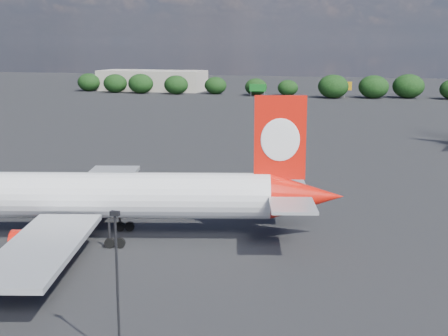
# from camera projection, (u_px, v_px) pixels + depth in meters

# --- Properties ---
(ground) EXTENTS (500.00, 500.00, 0.00)m
(ground) POSITION_uv_depth(u_px,v_px,m) (211.00, 155.00, 108.51)
(ground) COLOR black
(ground) RESTS_ON ground
(qantas_airliner) EXTENTS (43.69, 41.84, 14.41)m
(qantas_airliner) POSITION_uv_depth(u_px,v_px,m) (111.00, 197.00, 61.59)
(qantas_airliner) COLOR white
(qantas_airliner) RESTS_ON ground
(apron_lamp_post) EXTENTS (0.55, 0.30, 9.67)m
(apron_lamp_post) POSITION_uv_depth(u_px,v_px,m) (117.00, 279.00, 37.41)
(apron_lamp_post) COLOR black
(apron_lamp_post) RESTS_ON ground
(terminal_building) EXTENTS (42.00, 16.00, 8.00)m
(terminal_building) POSITION_uv_depth(u_px,v_px,m) (152.00, 81.00, 249.52)
(terminal_building) COLOR #A2998C
(terminal_building) RESTS_ON ground
(highway_sign) EXTENTS (6.00, 0.30, 4.50)m
(highway_sign) POSITION_uv_depth(u_px,v_px,m) (258.00, 88.00, 222.04)
(highway_sign) COLOR #14641D
(highway_sign) RESTS_ON ground
(billboard_yellow) EXTENTS (5.00, 0.30, 5.50)m
(billboard_yellow) POSITION_uv_depth(u_px,v_px,m) (345.00, 86.00, 219.53)
(billboard_yellow) COLOR orange
(billboard_yellow) RESTS_ON ground
(horizon_treeline) EXTENTS (203.92, 17.48, 9.25)m
(horizon_treeline) POSITION_uv_depth(u_px,v_px,m) (339.00, 87.00, 218.02)
(horizon_treeline) COLOR black
(horizon_treeline) RESTS_ON ground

